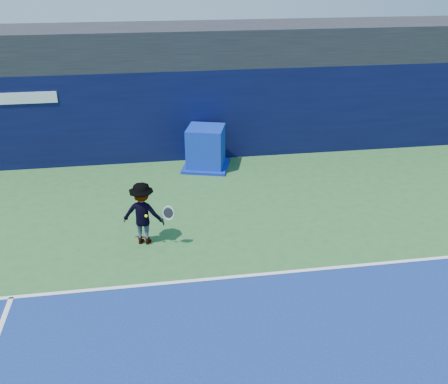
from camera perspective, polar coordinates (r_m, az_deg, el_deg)
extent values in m
plane|color=#2E642D|center=(8.78, 7.59, -20.55)|extent=(80.00, 80.00, 0.00)
cube|color=white|center=(10.99, 3.27, -9.46)|extent=(24.00, 0.10, 0.01)
cube|color=black|center=(17.62, -2.40, 16.58)|extent=(36.00, 3.00, 1.20)
cube|color=black|center=(17.10, -1.87, 9.11)|extent=(36.00, 1.00, 3.00)
cube|color=#0C29AC|center=(16.19, -2.09, 5.10)|extent=(1.41, 1.41, 1.36)
cube|color=#0B20A1|center=(16.42, -2.06, 3.02)|extent=(1.76, 1.76, 0.09)
imported|color=white|center=(11.93, -9.26, -2.44)|extent=(1.13, 0.84, 1.56)
cylinder|color=black|center=(11.77, -7.01, -3.41)|extent=(0.07, 0.14, 0.25)
torus|color=white|center=(11.61, -6.38, -2.40)|extent=(0.29, 0.16, 0.28)
cylinder|color=black|center=(11.61, -6.38, -2.40)|extent=(0.24, 0.12, 0.24)
sphere|color=#D2EB1A|center=(11.70, -8.90, -2.72)|extent=(0.07, 0.07, 0.07)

